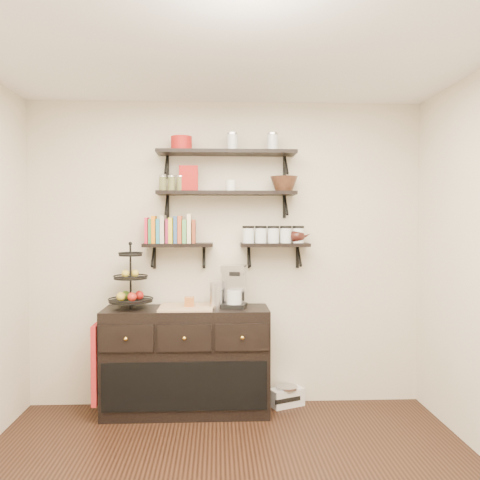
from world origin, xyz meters
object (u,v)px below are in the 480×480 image
fruit_stand (131,287)px  radio (287,396)px  sideboard (186,360)px  coffee_maker (234,287)px

fruit_stand → radio: 1.68m
sideboard → coffee_maker: (0.41, 0.03, 0.62)m
sideboard → radio: sideboard is taller
sideboard → fruit_stand: bearing=179.5°
sideboard → coffee_maker: size_ratio=3.81×
fruit_stand → radio: (1.34, 0.11, -1.00)m
radio → sideboard: bearing=163.7°
sideboard → coffee_maker: bearing=3.5°
coffee_maker → radio: (0.47, 0.09, -0.99)m
radio → fruit_stand: bearing=160.9°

